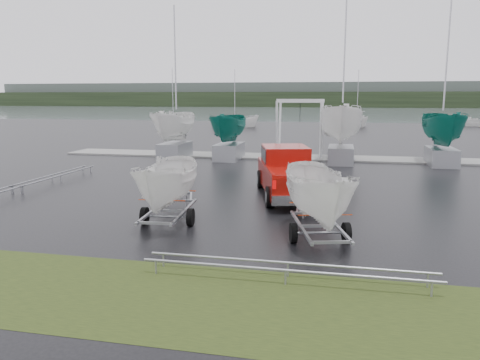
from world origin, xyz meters
TOP-DOWN VIEW (x-y plane):
  - ground_plane at (0.00, 0.00)m, footprint 120.00×120.00m
  - lake at (0.00, 100.00)m, footprint 300.00×300.00m
  - grass_verge at (0.00, -11.00)m, footprint 40.00×40.00m
  - dock at (0.00, 13.00)m, footprint 30.00×3.00m
  - treeline at (0.00, 170.00)m, footprint 300.00×8.00m
  - far_hill at (0.00, 178.00)m, footprint 300.00×6.00m
  - pickup_truck at (2.89, 0.28)m, footprint 3.65×6.62m
  - trailer_hitched at (4.58, -6.16)m, footprint 2.19×3.78m
  - trailer_parked at (-0.53, -5.31)m, footprint 1.89×3.69m
  - boat_hoist at (2.31, 13.00)m, footprint 3.30×2.18m
  - keelboat_0 at (-6.23, 11.00)m, footprint 2.24×3.20m
  - keelboat_1 at (-2.35, 11.20)m, footprint 2.06×3.20m
  - keelboat_2 at (5.19, 11.00)m, footprint 2.73×3.20m
  - keelboat_3 at (11.41, 11.30)m, footprint 2.27×3.20m
  - mast_rack_0 at (-9.00, 1.00)m, footprint 0.56×6.50m
  - mast_rack_2 at (4.00, -9.50)m, footprint 7.00×0.56m
  - moored_boat_0 at (-16.67, 39.21)m, footprint 2.40×2.46m
  - moored_boat_1 at (-9.51, 44.57)m, footprint 3.33×3.29m
  - moored_boat_2 at (7.32, 49.51)m, footprint 3.04×3.10m

SIDE VIEW (x-z plane):
  - lake at x=0.00m, z-range -0.01..-0.01m
  - ground_plane at x=0.00m, z-range 0.00..0.00m
  - grass_verge at x=0.00m, z-range 0.00..0.00m
  - moored_boat_2 at x=7.32m, z-range -5.72..5.73m
  - moored_boat_1 at x=-9.51m, z-range -5.71..5.72m
  - moored_boat_0 at x=-16.67m, z-range -5.52..5.53m
  - dock at x=0.00m, z-range -0.01..0.11m
  - mast_rack_0 at x=-9.00m, z-range 0.32..0.38m
  - mast_rack_2 at x=4.00m, z-range 0.32..0.38m
  - pickup_truck at x=2.89m, z-range 0.05..2.14m
  - boat_hoist at x=2.31m, z-range 0.61..4.73m
  - trailer_parked at x=-0.53m, z-range 0.21..5.31m
  - trailer_hitched at x=4.58m, z-range 0.21..5.45m
  - treeline at x=0.00m, z-range 0.00..6.00m
  - keelboat_1 at x=-2.35m, z-range -0.08..6.49m
  - keelboat_0 at x=-6.23m, z-range -1.67..8.73m
  - keelboat_3 at x=11.41m, z-range -1.62..8.81m
  - keelboat_2 at x=5.19m, z-range -1.11..9.80m
  - far_hill at x=0.00m, z-range 0.00..10.00m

